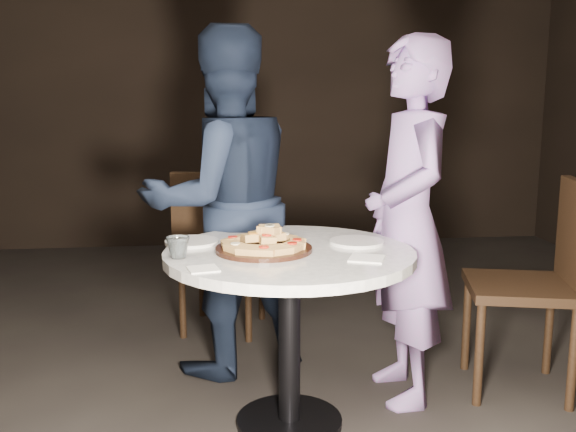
{
  "coord_description": "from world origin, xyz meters",
  "views": [
    {
      "loc": [
        -0.21,
        -2.51,
        1.36
      ],
      "look_at": [
        0.08,
        0.04,
        0.89
      ],
      "focal_mm": 40.0,
      "sensor_mm": 36.0,
      "label": 1
    }
  ],
  "objects_px": {
    "table": "(289,284)",
    "chair_right": "(544,272)",
    "water_glass": "(178,247)",
    "diner_teal": "(408,222)",
    "diner_navy": "(223,203)",
    "chair_far": "(218,241)",
    "focaccia_pile": "(264,240)",
    "serving_board": "(264,249)"
  },
  "relations": [
    {
      "from": "water_glass",
      "to": "chair_right",
      "type": "height_order",
      "value": "chair_right"
    },
    {
      "from": "table",
      "to": "focaccia_pile",
      "type": "distance_m",
      "value": 0.21
    },
    {
      "from": "focaccia_pile",
      "to": "diner_navy",
      "type": "distance_m",
      "value": 0.67
    },
    {
      "from": "serving_board",
      "to": "diner_navy",
      "type": "bearing_deg",
      "value": 102.87
    },
    {
      "from": "table",
      "to": "chair_far",
      "type": "bearing_deg",
      "value": 104.15
    },
    {
      "from": "focaccia_pile",
      "to": "diner_teal",
      "type": "xyz_separation_m",
      "value": [
        0.66,
        0.23,
        0.01
      ]
    },
    {
      "from": "chair_right",
      "to": "diner_teal",
      "type": "bearing_deg",
      "value": -78.06
    },
    {
      "from": "serving_board",
      "to": "diner_teal",
      "type": "relative_size",
      "value": 0.24
    },
    {
      "from": "table",
      "to": "chair_right",
      "type": "relative_size",
      "value": 1.18
    },
    {
      "from": "chair_right",
      "to": "diner_navy",
      "type": "height_order",
      "value": "diner_navy"
    },
    {
      "from": "table",
      "to": "water_glass",
      "type": "relative_size",
      "value": 13.13
    },
    {
      "from": "diner_navy",
      "to": "chair_far",
      "type": "bearing_deg",
      "value": -108.13
    },
    {
      "from": "table",
      "to": "chair_right",
      "type": "xyz_separation_m",
      "value": [
        1.21,
        0.2,
        -0.04
      ]
    },
    {
      "from": "serving_board",
      "to": "diner_navy",
      "type": "xyz_separation_m",
      "value": [
        -0.15,
        0.65,
        0.09
      ]
    },
    {
      "from": "table",
      "to": "focaccia_pile",
      "type": "relative_size",
      "value": 3.39
    },
    {
      "from": "diner_teal",
      "to": "chair_right",
      "type": "bearing_deg",
      "value": 85.69
    },
    {
      "from": "diner_teal",
      "to": "diner_navy",
      "type": "bearing_deg",
      "value": -119.02
    },
    {
      "from": "chair_far",
      "to": "diner_teal",
      "type": "relative_size",
      "value": 0.59
    },
    {
      "from": "serving_board",
      "to": "focaccia_pile",
      "type": "xyz_separation_m",
      "value": [
        0.0,
        0.0,
        0.04
      ]
    },
    {
      "from": "diner_navy",
      "to": "serving_board",
      "type": "bearing_deg",
      "value": 81.48
    },
    {
      "from": "chair_right",
      "to": "water_glass",
      "type": "bearing_deg",
      "value": -65.96
    },
    {
      "from": "serving_board",
      "to": "water_glass",
      "type": "distance_m",
      "value": 0.34
    },
    {
      "from": "water_glass",
      "to": "chair_right",
      "type": "xyz_separation_m",
      "value": [
        1.65,
        0.29,
        -0.23
      ]
    },
    {
      "from": "chair_right",
      "to": "diner_teal",
      "type": "height_order",
      "value": "diner_teal"
    },
    {
      "from": "serving_board",
      "to": "chair_right",
      "type": "relative_size",
      "value": 0.39
    },
    {
      "from": "table",
      "to": "chair_right",
      "type": "bearing_deg",
      "value": 9.37
    },
    {
      "from": "serving_board",
      "to": "diner_teal",
      "type": "xyz_separation_m",
      "value": [
        0.66,
        0.24,
        0.05
      ]
    },
    {
      "from": "diner_navy",
      "to": "table",
      "type": "bearing_deg",
      "value": 90.27
    },
    {
      "from": "serving_board",
      "to": "diner_teal",
      "type": "height_order",
      "value": "diner_teal"
    },
    {
      "from": "chair_far",
      "to": "diner_teal",
      "type": "height_order",
      "value": "diner_teal"
    },
    {
      "from": "chair_far",
      "to": "chair_right",
      "type": "distance_m",
      "value": 1.74
    },
    {
      "from": "diner_teal",
      "to": "table",
      "type": "bearing_deg",
      "value": -70.16
    },
    {
      "from": "chair_far",
      "to": "table",
      "type": "bearing_deg",
      "value": 119.69
    },
    {
      "from": "water_glass",
      "to": "diner_navy",
      "type": "bearing_deg",
      "value": 75.65
    },
    {
      "from": "focaccia_pile",
      "to": "diner_teal",
      "type": "relative_size",
      "value": 0.21
    },
    {
      "from": "focaccia_pile",
      "to": "diner_teal",
      "type": "height_order",
      "value": "diner_teal"
    },
    {
      "from": "serving_board",
      "to": "water_glass",
      "type": "bearing_deg",
      "value": -167.19
    },
    {
      "from": "table",
      "to": "chair_right",
      "type": "height_order",
      "value": "chair_right"
    },
    {
      "from": "serving_board",
      "to": "table",
      "type": "bearing_deg",
      "value": 5.79
    },
    {
      "from": "diner_teal",
      "to": "chair_far",
      "type": "bearing_deg",
      "value": -138.64
    },
    {
      "from": "water_glass",
      "to": "diner_teal",
      "type": "height_order",
      "value": "diner_teal"
    },
    {
      "from": "focaccia_pile",
      "to": "chair_far",
      "type": "height_order",
      "value": "chair_far"
    }
  ]
}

